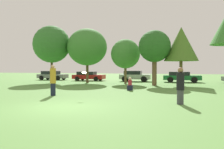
{
  "coord_description": "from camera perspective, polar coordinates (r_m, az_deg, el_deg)",
  "views": [
    {
      "loc": [
        5.08,
        -8.69,
        1.7
      ],
      "look_at": [
        1.07,
        3.66,
        1.34
      ],
      "focal_mm": 36.4,
      "sensor_mm": 36.0,
      "label": 1
    }
  ],
  "objects": [
    {
      "name": "tree_0",
      "position": [
        27.84,
        -14.93,
        7.32
      ],
      "size": [
        4.34,
        4.34,
        6.68
      ],
      "color": "brown",
      "rests_on": "ground"
    },
    {
      "name": "frisbee",
      "position": [
        13.02,
        -7.02,
        0.43
      ],
      "size": [
        0.29,
        0.26,
        0.16
      ],
      "color": "yellow"
    },
    {
      "name": "parked_car_green",
      "position": [
        28.52,
        16.98,
        -0.52
      ],
      "size": [
        4.42,
        2.23,
        1.27
      ],
      "rotation": [
        0.0,
        0.0,
        0.05
      ],
      "color": "#196633",
      "rests_on": "ground"
    },
    {
      "name": "tree_3",
      "position": [
        22.62,
        10.63,
        6.87
      ],
      "size": [
        3.11,
        3.11,
        5.39
      ],
      "color": "brown",
      "rests_on": "ground"
    },
    {
      "name": "tree_4",
      "position": [
        23.09,
        16.97,
        7.3
      ],
      "size": [
        3.27,
        3.27,
        5.67
      ],
      "color": "brown",
      "rests_on": "ground"
    },
    {
      "name": "parked_car_red",
      "position": [
        31.0,
        -5.95,
        -0.36
      ],
      "size": [
        4.32,
        2.26,
        1.24
      ],
      "rotation": [
        0.0,
        0.0,
        0.05
      ],
      "color": "red",
      "rests_on": "ground"
    },
    {
      "name": "person_thrower",
      "position": [
        14.49,
        -14.6,
        -1.37
      ],
      "size": [
        0.36,
        0.36,
        1.91
      ],
      "rotation": [
        0.0,
        0.0,
        -0.14
      ],
      "color": "#191E33",
      "rests_on": "ground"
    },
    {
      "name": "bystander_sitting",
      "position": [
        17.43,
        4.54,
        -2.6
      ],
      "size": [
        0.39,
        0.33,
        1.02
      ],
      "color": "#191E33",
      "rests_on": "ground"
    },
    {
      "name": "tree_1",
      "position": [
        26.42,
        -6.24,
        6.84
      ],
      "size": [
        4.55,
        4.55,
        6.23
      ],
      "color": "brown",
      "rests_on": "ground"
    },
    {
      "name": "person_catcher",
      "position": [
        11.14,
        16.79,
        -2.7
      ],
      "size": [
        0.36,
        0.36,
        1.74
      ],
      "rotation": [
        0.0,
        0.0,
        3.0
      ],
      "color": "#3F3F47",
      "rests_on": "ground"
    },
    {
      "name": "parked_car_grey",
      "position": [
        34.0,
        -14.8,
        -0.19
      ],
      "size": [
        4.27,
        2.12,
        1.28
      ],
      "rotation": [
        0.0,
        0.0,
        0.05
      ],
      "color": "slate",
      "rests_on": "ground"
    },
    {
      "name": "parked_car_silver",
      "position": [
        29.07,
        5.71,
        -0.33
      ],
      "size": [
        3.94,
        2.15,
        1.36
      ],
      "rotation": [
        0.0,
        0.0,
        0.05
      ],
      "color": "#B2B2B7",
      "rests_on": "ground"
    },
    {
      "name": "ground_plane",
      "position": [
        10.21,
        -12.25,
        -8.02
      ],
      "size": [
        120.0,
        120.0,
        0.0
      ],
      "primitive_type": "plane",
      "color": "#5B8E42"
    },
    {
      "name": "tree_2",
      "position": [
        24.85,
        3.4,
        5.18
      ],
      "size": [
        3.18,
        3.18,
        4.85
      ],
      "color": "brown",
      "rests_on": "ground"
    }
  ]
}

